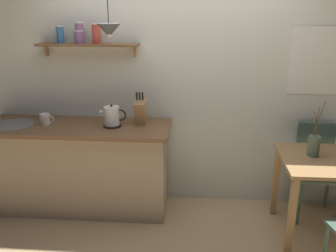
{
  "coord_description": "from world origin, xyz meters",
  "views": [
    {
      "loc": [
        0.15,
        -3.0,
        2.06
      ],
      "look_at": [
        -0.1,
        0.25,
        0.95
      ],
      "focal_mm": 39.18,
      "sensor_mm": 36.0,
      "label": 1
    }
  ],
  "objects": [
    {
      "name": "ground_plane",
      "position": [
        0.0,
        0.0,
        0.0
      ],
      "size": [
        14.0,
        14.0,
        0.0
      ],
      "primitive_type": "plane",
      "color": "tan"
    },
    {
      "name": "back_wall",
      "position": [
        0.2,
        0.65,
        1.35
      ],
      "size": [
        6.8,
        0.11,
        2.7
      ],
      "color": "silver",
      "rests_on": "ground_plane"
    },
    {
      "name": "kitchen_counter",
      "position": [
        -1.0,
        0.32,
        0.47
      ],
      "size": [
        1.83,
        0.63,
        0.92
      ],
      "color": "tan",
      "rests_on": "ground_plane"
    },
    {
      "name": "wall_shelf",
      "position": [
        -0.92,
        0.49,
        1.72
      ],
      "size": [
        0.98,
        0.2,
        0.33
      ],
      "color": "brown"
    },
    {
      "name": "dining_table",
      "position": [
        1.36,
        0.02,
        0.63
      ],
      "size": [
        0.89,
        0.74,
        0.76
      ],
      "color": "tan",
      "rests_on": "ground_plane"
    },
    {
      "name": "dining_chair_far",
      "position": [
        1.36,
        0.42,
        0.52
      ],
      "size": [
        0.44,
        0.45,
        0.92
      ],
      "color": "#4C6B5B",
      "rests_on": "ground_plane"
    },
    {
      "name": "twig_vase",
      "position": [
        1.2,
        0.09,
        0.86
      ],
      "size": [
        0.1,
        0.1,
        0.5
      ],
      "color": "#567056",
      "rests_on": "dining_table"
    },
    {
      "name": "electric_kettle",
      "position": [
        -0.64,
        0.29,
        1.02
      ],
      "size": [
        0.25,
        0.17,
        0.22
      ],
      "color": "black",
      "rests_on": "kitchen_counter"
    },
    {
      "name": "knife_block",
      "position": [
        -0.38,
        0.38,
        1.05
      ],
      "size": [
        0.1,
        0.19,
        0.33
      ],
      "color": "tan",
      "rests_on": "kitchen_counter"
    },
    {
      "name": "coffee_mug_by_sink",
      "position": [
        -1.3,
        0.29,
        0.97
      ],
      "size": [
        0.14,
        0.09,
        0.11
      ],
      "color": "white",
      "rests_on": "kitchen_counter"
    },
    {
      "name": "pendant_lamp",
      "position": [
        -0.61,
        0.2,
        1.83
      ],
      "size": [
        0.21,
        0.21,
        0.59
      ],
      "color": "black"
    }
  ]
}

